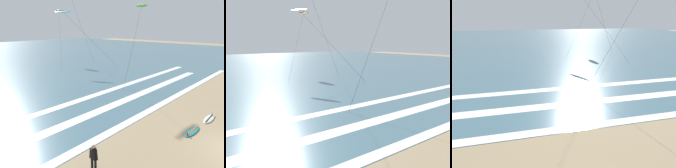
# 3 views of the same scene
# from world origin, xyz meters

# --- Properties ---
(wave_foam_shoreline) EXTENTS (47.01, 0.72, 0.01)m
(wave_foam_shoreline) POSITION_xyz_m (1.10, 7.74, 0.01)
(wave_foam_shoreline) COLOR white
(wave_foam_shoreline) RESTS_ON ocean_surface
(wave_foam_mid_break) EXTENTS (36.14, 1.04, 0.01)m
(wave_foam_mid_break) POSITION_xyz_m (1.39, 11.00, 0.01)
(wave_foam_mid_break) COLOR white
(wave_foam_mid_break) RESTS_ON ocean_surface
(wave_foam_outer_break) EXTENTS (47.44, 0.90, 0.01)m
(wave_foam_outer_break) POSITION_xyz_m (-0.76, 14.40, 0.01)
(wave_foam_outer_break) COLOR white
(wave_foam_outer_break) RESTS_ON ocean_surface
(surfer_foreground_main) EXTENTS (0.32, 0.51, 1.60)m
(surfer_foreground_main) POSITION_xyz_m (-6.91, 5.56, 0.96)
(surfer_foreground_main) COLOR black
(surfer_foreground_main) RESTS_ON ground
(surfboard_foreground_flat) EXTENTS (2.11, 0.65, 0.25)m
(surfboard_foreground_flat) POSITION_xyz_m (0.62, 3.46, 0.05)
(surfboard_foreground_flat) COLOR teal
(surfboard_foreground_flat) RESTS_ON ground
(surfboard_left_pile) EXTENTS (2.12, 0.66, 0.25)m
(surfboard_left_pile) POSITION_xyz_m (3.55, 3.24, 0.05)
(surfboard_left_pile) COLOR silver
(surfboard_left_pile) RESTS_ON ground
(kite_lime_low_near) EXTENTS (8.03, 4.07, 9.99)m
(kite_lime_low_near) POSITION_xyz_m (12.34, 15.93, 9.72)
(kite_lime_low_near) COLOR #70C628
(kite_lime_low_near) RESTS_ON ground
(kite_cyan_mid_center) EXTENTS (5.34, 11.16, 9.73)m
(kite_cyan_mid_center) POSITION_xyz_m (10.94, 31.65, 9.45)
(kite_cyan_mid_center) COLOR #23A8C6
(kite_cyan_mid_center) RESTS_ON ground
(kite_orange_far_left) EXTENTS (8.99, 13.21, 10.41)m
(kite_orange_far_left) POSITION_xyz_m (15.55, 39.29, 10.10)
(kite_orange_far_left) COLOR orange
(kite_orange_far_left) RESTS_ON ground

